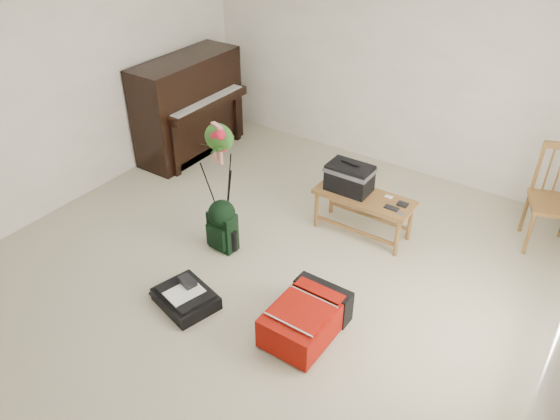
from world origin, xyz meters
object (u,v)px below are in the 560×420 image
Objects in this scene: red_suitcase at (309,315)px; green_backpack at (222,223)px; flower_stand at (222,181)px; dining_chair at (556,200)px; black_duffel at (186,297)px; piano at (189,108)px; bench at (354,184)px.

green_backpack is (-1.29, 0.47, 0.14)m from red_suitcase.
dining_chair is at bearing 51.85° from flower_stand.
red_suitcase is 1.11m from black_duffel.
piano is 1.92m from flower_stand.
dining_chair is 2.75m from red_suitcase.
flower_stand is (1.51, -1.19, 0.02)m from piano.
red_suitcase is at bearing -32.53° from piano.
bench reaches higher than red_suitcase.
dining_chair is (4.31, 0.48, -0.09)m from piano.
flower_stand reaches higher than black_duffel.
bench is at bearing 57.80° from flower_stand.
piano is 2.99m from black_duffel.
piano reaches higher than red_suitcase.
flower_stand is at bearing -38.25° from piano.
flower_stand reaches higher than green_backpack.
piano reaches higher than bench.
black_duffel is at bearing -69.76° from green_backpack.
green_backpack is at bearing 160.38° from red_suitcase.
black_duffel is at bearing -109.89° from bench.
flower_stand reaches higher than red_suitcase.
green_backpack is (-0.90, -1.02, -0.25)m from bench.
piano is 3.55m from red_suitcase.
green_backpack is 0.42m from flower_stand.
dining_chair is at bearing 6.35° from piano.
bench is at bearing -172.73° from dining_chair.
black_duffel is at bearing -47.57° from flower_stand.
piano is at bearing 170.84° from bench.
flower_stand reaches higher than dining_chair.
red_suitcase is at bearing -75.43° from bench.
bench is 1.95m from dining_chair.
red_suitcase is at bearing 33.13° from black_duffel.
black_duffel is 1.10× the size of green_backpack.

